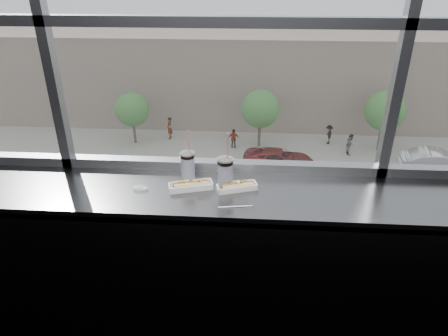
# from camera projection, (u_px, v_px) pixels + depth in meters

# --- Properties ---
(wall_back_lower) EXTENTS (6.00, 0.00, 6.00)m
(wall_back_lower) POSITION_uv_depth(u_px,v_px,m) (221.00, 239.00, 2.82)
(wall_back_lower) COLOR black
(wall_back_lower) RESTS_ON ground
(counter) EXTENTS (6.00, 0.55, 0.06)m
(counter) POSITION_uv_depth(u_px,v_px,m) (217.00, 195.00, 2.34)
(counter) COLOR slate
(counter) RESTS_ON ground
(counter_fascia) EXTENTS (6.00, 0.04, 1.04)m
(counter_fascia) POSITION_uv_depth(u_px,v_px,m) (214.00, 293.00, 2.34)
(counter_fascia) COLOR slate
(counter_fascia) RESTS_ON ground
(hotdog_tray_left) EXTENTS (0.27, 0.15, 0.06)m
(hotdog_tray_left) POSITION_uv_depth(u_px,v_px,m) (191.00, 185.00, 2.33)
(hotdog_tray_left) COLOR white
(hotdog_tray_left) RESTS_ON counter
(hotdog_tray_right) EXTENTS (0.25, 0.15, 0.06)m
(hotdog_tray_right) POSITION_uv_depth(u_px,v_px,m) (237.00, 186.00, 2.32)
(hotdog_tray_right) COLOR white
(hotdog_tray_right) RESTS_ON counter
(soda_cup_left) EXTENTS (0.09, 0.09, 0.33)m
(soda_cup_left) POSITION_uv_depth(u_px,v_px,m) (188.00, 165.00, 2.41)
(soda_cup_left) COLOR white
(soda_cup_left) RESTS_ON counter
(soda_cup_right) EXTENTS (0.10, 0.10, 0.36)m
(soda_cup_right) POSITION_uv_depth(u_px,v_px,m) (225.00, 172.00, 2.31)
(soda_cup_right) COLOR white
(soda_cup_right) RESTS_ON counter
(loose_straw) EXTENTS (0.19, 0.04, 0.01)m
(loose_straw) POSITION_uv_depth(u_px,v_px,m) (235.00, 207.00, 2.16)
(loose_straw) COLOR white
(loose_straw) RESTS_ON counter
(wrapper) EXTENTS (0.10, 0.07, 0.02)m
(wrapper) POSITION_uv_depth(u_px,v_px,m) (140.00, 188.00, 2.33)
(wrapper) COLOR silver
(wrapper) RESTS_ON counter
(plaza_ground) EXTENTS (120.00, 120.00, 0.00)m
(plaza_ground) POSITION_uv_depth(u_px,v_px,m) (250.00, 93.00, 46.75)
(plaza_ground) COLOR #A7A394
(plaza_ground) RESTS_ON ground
(street_asphalt) EXTENTS (80.00, 10.00, 0.06)m
(street_asphalt) POSITION_uv_depth(u_px,v_px,m) (245.00, 195.00, 25.82)
(street_asphalt) COLOR black
(street_asphalt) RESTS_ON plaza_ground
(far_sidewalk) EXTENTS (80.00, 6.00, 0.04)m
(far_sidewalk) POSITION_uv_depth(u_px,v_px,m) (247.00, 146.00, 32.95)
(far_sidewalk) COLOR #A7A394
(far_sidewalk) RESTS_ON plaza_ground
(far_building) EXTENTS (50.00, 14.00, 8.00)m
(far_building) POSITION_uv_depth(u_px,v_px,m) (250.00, 70.00, 40.05)
(far_building) COLOR gray
(far_building) RESTS_ON plaza_ground
(car_near_b) EXTENTS (2.57, 6.13, 2.04)m
(car_near_b) POSITION_uv_depth(u_px,v_px,m) (114.00, 211.00, 22.24)
(car_near_b) COLOR black
(car_near_b) RESTS_ON street_asphalt
(car_near_d) EXTENTS (3.26, 6.60, 2.12)m
(car_near_d) POSITION_uv_depth(u_px,v_px,m) (363.00, 220.00, 21.37)
(car_near_d) COLOR #B4BC9A
(car_near_d) RESTS_ON street_asphalt
(car_far_c) EXTENTS (3.44, 7.03, 2.27)m
(car_far_c) POSITION_uv_depth(u_px,v_px,m) (439.00, 159.00, 28.02)
(car_far_c) COLOR white
(car_far_c) RESTS_ON street_asphalt
(car_near_c) EXTENTS (3.45, 6.87, 2.20)m
(car_near_c) POSITION_uv_depth(u_px,v_px,m) (270.00, 216.00, 21.66)
(car_near_c) COLOR #B05B38
(car_near_c) RESTS_ON street_asphalt
(car_far_b) EXTENTS (3.10, 5.98, 1.91)m
(car_far_b) POSITION_uv_depth(u_px,v_px,m) (279.00, 157.00, 28.79)
(car_far_b) COLOR maroon
(car_far_b) RESTS_ON street_asphalt
(pedestrian_b) EXTENTS (0.86, 0.65, 1.94)m
(pedestrian_b) POSITION_uv_depth(u_px,v_px,m) (234.00, 137.00, 32.13)
(pedestrian_b) COLOR #66605B
(pedestrian_b) RESTS_ON far_sidewalk
(pedestrian_d) EXTENTS (0.67, 0.89, 2.00)m
(pedestrian_d) POSITION_uv_depth(u_px,v_px,m) (351.00, 142.00, 31.09)
(pedestrian_d) COLOR #66605B
(pedestrian_d) RESTS_ON far_sidewalk
(pedestrian_a) EXTENTS (0.76, 1.02, 2.29)m
(pedestrian_a) POSITION_uv_depth(u_px,v_px,m) (169.00, 126.00, 33.82)
(pedestrian_a) COLOR #66605B
(pedestrian_a) RESTS_ON far_sidewalk
(pedestrian_c) EXTENTS (0.64, 0.86, 1.93)m
(pedestrian_c) POSITION_uv_depth(u_px,v_px,m) (329.00, 133.00, 32.94)
(pedestrian_c) COLOR #66605B
(pedestrian_c) RESTS_ON far_sidewalk
(tree_left) EXTENTS (2.77, 2.77, 4.32)m
(tree_left) POSITION_uv_depth(u_px,v_px,m) (132.00, 110.00, 32.21)
(tree_left) COLOR #47382B
(tree_left) RESTS_ON far_sidewalk
(tree_center) EXTENTS (3.05, 3.05, 4.76)m
(tree_center) POSITION_uv_depth(u_px,v_px,m) (260.00, 109.00, 31.44)
(tree_center) COLOR #47382B
(tree_center) RESTS_ON far_sidewalk
(tree_right) EXTENTS (3.12, 3.12, 4.87)m
(tree_right) POSITION_uv_depth(u_px,v_px,m) (385.00, 111.00, 30.81)
(tree_right) COLOR #47382B
(tree_right) RESTS_ON far_sidewalk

